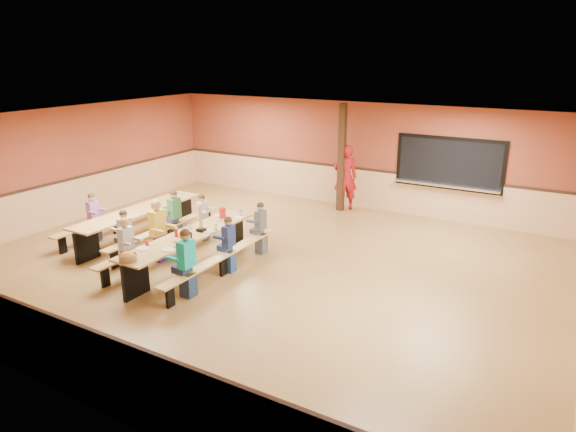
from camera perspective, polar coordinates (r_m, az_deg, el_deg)
The scene contains 23 objects.
ground at distance 11.01m, azimuth -2.80°, elevation -5.32°, with size 12.00×12.00×0.00m, color brown.
room_envelope at distance 10.76m, azimuth -2.85°, elevation -1.94°, with size 12.04×10.04×3.02m.
kitchen_pass_through at distance 14.06m, azimuth 17.45°, elevation 5.37°, with size 2.78×0.28×1.38m.
structural_post at distance 14.38m, azimuth 5.98°, elevation 6.40°, with size 0.18×0.18×3.00m, color black.
cafeteria_table_main at distance 10.83m, azimuth -10.79°, elevation -3.04°, with size 1.91×3.70×0.74m.
cafeteria_table_second at distance 12.76m, azimuth -16.20°, elevation -0.23°, with size 1.91×3.70×0.74m.
seated_child_white_left at distance 10.72m, azimuth -17.47°, elevation -3.36°, with size 0.36×0.30×1.20m, color #B9BABF, non-canonical shape.
seated_adult_yellow at distance 11.27m, azimuth -14.25°, elevation -1.64°, with size 0.44×0.36×1.35m, color yellow, non-canonical shape.
seated_child_grey_left at distance 12.35m, azimuth -9.44°, elevation -0.19°, with size 0.32×0.26×1.11m, color silver, non-canonical shape.
seated_child_teal_right at distance 9.54m, azimuth -11.17°, elevation -5.21°, with size 0.41×0.34×1.29m, color #10A9AF, non-canonical shape.
seated_child_navy_right at distance 10.48m, azimuth -6.58°, elevation -3.21°, with size 0.35×0.28×1.16m, color navy, non-canonical shape.
seated_child_char_right at distance 11.40m, azimuth -3.05°, elevation -1.38°, with size 0.35×0.28×1.16m, color #494D52, non-canonical shape.
seated_child_purple_sec at distance 12.95m, azimuth -20.76°, elevation -0.18°, with size 0.34×0.28×1.16m, color #986295, non-canonical shape.
seated_child_green_sec at distance 12.41m, azimuth -12.46°, elevation -0.00°, with size 0.38×0.31×1.23m, color #357442, non-canonical shape.
seated_child_tan_sec at distance 11.40m, azimuth -17.61°, elevation -2.23°, with size 0.35×0.28×1.16m, color #BDB499, non-canonical shape.
standing_woman at distance 14.62m, azimuth 6.37°, elevation 4.30°, with size 0.68×0.45×1.87m, color #AE131A.
punch_pitcher at distance 11.66m, azimuth -7.29°, elevation 0.34°, with size 0.16×0.16×0.22m, color #B32017.
chip_bowl at distance 9.66m, azimuth -17.38°, elevation -4.35°, with size 0.32×0.32×0.15m, color #FFA028, non-canonical shape.
napkin_dispenser at distance 10.46m, azimuth -11.06°, elevation -2.18°, with size 0.10×0.14×0.13m, color black.
condiment_mustard at distance 10.67m, azimuth -12.23°, elevation -1.74°, with size 0.06×0.06×0.17m, color yellow.
condiment_ketchup at distance 10.63m, azimuth -12.34°, elevation -1.82°, with size 0.06×0.06×0.17m, color #B2140F.
table_paddle at distance 10.83m, azimuth -9.64°, elevation -0.99°, with size 0.16×0.16×0.56m.
place_settings at distance 10.74m, azimuth -10.87°, elevation -1.70°, with size 0.65×3.30×0.11m, color beige, non-canonical shape.
Camera 1 is at (5.52, -8.49, 4.32)m, focal length 32.00 mm.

